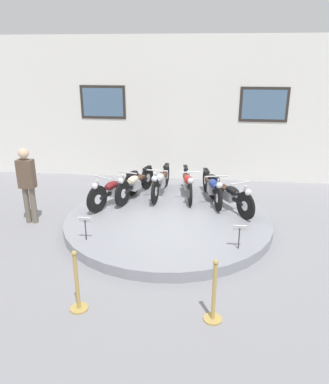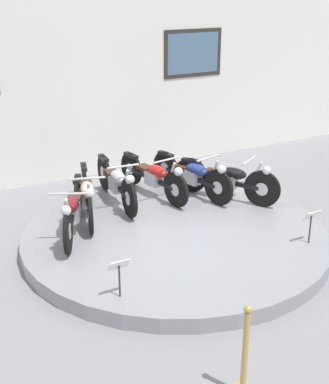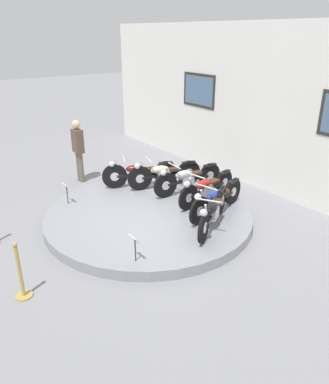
% 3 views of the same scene
% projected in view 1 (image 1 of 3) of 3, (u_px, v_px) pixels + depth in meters
% --- Properties ---
extents(ground_plane, '(60.00, 60.00, 0.00)m').
position_uv_depth(ground_plane, '(168.00, 225.00, 8.64)').
color(ground_plane, gray).
extents(display_platform, '(4.68, 4.68, 0.22)m').
position_uv_depth(display_platform, '(168.00, 221.00, 8.60)').
color(display_platform, gray).
rests_on(display_platform, ground_plane).
extents(back_wall, '(14.00, 0.22, 4.26)m').
position_uv_depth(back_wall, '(182.00, 110.00, 11.28)').
color(back_wall, white).
rests_on(back_wall, ground_plane).
extents(motorcycle_maroon, '(0.92, 1.83, 0.80)m').
position_uv_depth(motorcycle_maroon, '(115.00, 189.00, 9.20)').
color(motorcycle_maroon, black).
rests_on(motorcycle_maroon, display_platform).
extents(motorcycle_cream, '(0.70, 1.93, 0.80)m').
position_uv_depth(motorcycle_cream, '(135.00, 183.00, 9.61)').
color(motorcycle_cream, black).
rests_on(motorcycle_cream, display_platform).
extents(motorcycle_silver, '(0.54, 1.99, 0.80)m').
position_uv_depth(motorcycle_silver, '(161.00, 181.00, 9.79)').
color(motorcycle_silver, black).
rests_on(motorcycle_silver, display_platform).
extents(motorcycle_red, '(0.54, 1.95, 0.78)m').
position_uv_depth(motorcycle_red, '(188.00, 182.00, 9.71)').
color(motorcycle_red, black).
rests_on(motorcycle_red, display_platform).
extents(motorcycle_blue, '(0.61, 1.94, 0.79)m').
position_uv_depth(motorcycle_blue, '(212.00, 187.00, 9.38)').
color(motorcycle_blue, black).
rests_on(motorcycle_blue, display_platform).
extents(motorcycle_black, '(1.08, 1.73, 0.79)m').
position_uv_depth(motorcycle_black, '(230.00, 194.00, 8.88)').
color(motorcycle_black, black).
rests_on(motorcycle_black, display_platform).
extents(info_placard_front_left, '(0.26, 0.11, 0.51)m').
position_uv_depth(info_placard_front_left, '(85.00, 223.00, 7.40)').
color(info_placard_front_left, '#333338').
rests_on(info_placard_front_left, display_platform).
extents(info_placard_front_centre, '(0.26, 0.11, 0.51)m').
position_uv_depth(info_placard_front_centre, '(240.00, 231.00, 7.06)').
color(info_placard_front_centre, '#333338').
rests_on(info_placard_front_centre, display_platform).
extents(visitor_standing, '(0.36, 0.24, 1.79)m').
position_uv_depth(visitor_standing, '(27.00, 181.00, 8.46)').
color(visitor_standing, '#6B6051').
rests_on(visitor_standing, ground_plane).
extents(stanchion_post_left_of_entry, '(0.28, 0.28, 1.02)m').
position_uv_depth(stanchion_post_left_of_entry, '(78.00, 290.00, 5.69)').
color(stanchion_post_left_of_entry, tan).
rests_on(stanchion_post_left_of_entry, ground_plane).
extents(stanchion_post_right_of_entry, '(0.28, 0.28, 1.02)m').
position_uv_depth(stanchion_post_right_of_entry, '(214.00, 300.00, 5.46)').
color(stanchion_post_right_of_entry, tan).
rests_on(stanchion_post_right_of_entry, ground_plane).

